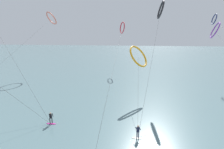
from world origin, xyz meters
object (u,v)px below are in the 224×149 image
object	(u,v)px
kite_charcoal	(161,10)
kite_navy	(214,19)
surfer_magenta	(51,119)
kite_coral	(51,18)
surfer_ivory	(138,133)
kite_crimson	(122,28)
kite_violet	(215,30)
kite_amber	(138,56)

from	to	relation	value
kite_charcoal	kite_navy	size ratio (longest dim) A/B	0.46
surfer_magenta	kite_coral	distance (m)	42.54
surfer_ivory	kite_coral	xyz separation A→B (m)	(-28.51, 37.31, 16.63)
kite_charcoal	surfer_ivory	bearing A→B (deg)	-15.20
kite_charcoal	kite_navy	bearing A→B (deg)	136.47
kite_navy	kite_crimson	world-z (taller)	kite_navy
surfer_ivory	kite_crimson	distance (m)	45.55
surfer_ivory	kite_charcoal	world-z (taller)	kite_charcoal
kite_violet	kite_crimson	distance (m)	27.98
kite_navy	kite_violet	xyz separation A→B (m)	(-5.34, -15.96, -3.80)
kite_navy	kite_amber	distance (m)	38.48
kite_coral	kite_violet	bearing A→B (deg)	-150.90
kite_charcoal	kite_crimson	size ratio (longest dim) A/B	0.47
surfer_magenta	kite_violet	size ratio (longest dim) A/B	0.05
kite_navy	kite_coral	size ratio (longest dim) A/B	1.15
kite_navy	kite_coral	xyz separation A→B (m)	(-51.89, -7.55, 0.35)
kite_charcoal	kite_crimson	world-z (taller)	kite_charcoal
surfer_ivory	kite_amber	world-z (taller)	kite_amber
surfer_ivory	kite_navy	world-z (taller)	kite_navy
surfer_magenta	kite_crimson	distance (m)	43.79
kite_violet	kite_coral	size ratio (longest dim) A/B	0.86
surfer_magenta	kite_amber	world-z (taller)	kite_amber
kite_charcoal	kite_violet	distance (m)	16.57
surfer_magenta	surfer_ivory	bearing A→B (deg)	133.99
kite_coral	kite_charcoal	bearing A→B (deg)	-167.23
surfer_ivory	kite_navy	size ratio (longest dim) A/B	0.03
surfer_ivory	kite_coral	world-z (taller)	kite_coral
kite_navy	kite_crimson	xyz separation A→B (m)	(-29.48, -1.86, -2.55)
kite_navy	kite_coral	world-z (taller)	kite_coral
surfer_magenta	kite_charcoal	xyz separation A→B (m)	(15.96, 19.21, 16.48)
kite_charcoal	kite_crimson	bearing A→B (deg)	-159.70
surfer_magenta	kite_navy	world-z (taller)	kite_navy
kite_navy	surfer_magenta	bearing A→B (deg)	-38.57
kite_charcoal	kite_navy	distance (m)	30.70
surfer_magenta	kite_crimson	xyz separation A→B (m)	(5.86, 41.16, 13.74)
kite_navy	kite_coral	distance (m)	52.44
kite_amber	kite_coral	distance (m)	36.68
surfer_magenta	kite_crimson	bearing A→B (deg)	-135.40
surfer_magenta	kite_charcoal	world-z (taller)	kite_charcoal
surfer_ivory	kite_coral	distance (m)	49.81
kite_crimson	surfer_magenta	bearing A→B (deg)	-34.49
kite_violet	kite_crimson	bearing A→B (deg)	-113.47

